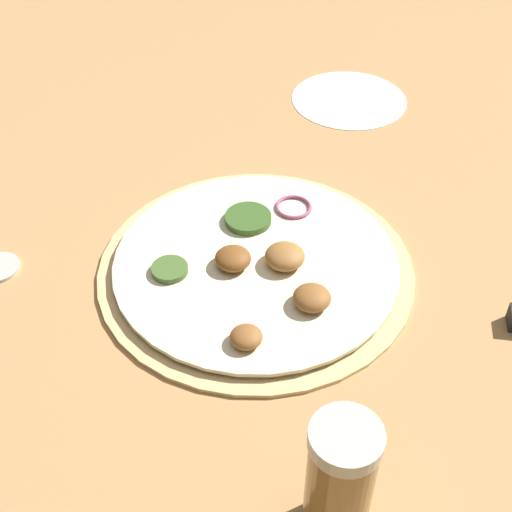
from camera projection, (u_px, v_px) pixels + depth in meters
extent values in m
plane|color=tan|center=(256.00, 270.00, 0.69)|extent=(3.00, 3.00, 0.00)
cylinder|color=#D6B77A|center=(256.00, 267.00, 0.69)|extent=(0.30, 0.30, 0.01)
cylinder|color=#EFE5C1|center=(256.00, 262.00, 0.68)|extent=(0.27, 0.27, 0.00)
torus|color=#A34C70|center=(293.00, 207.00, 0.74)|extent=(0.04, 0.04, 0.00)
ellipsoid|color=brown|center=(232.00, 258.00, 0.67)|extent=(0.03, 0.03, 0.02)
ellipsoid|color=brown|center=(312.00, 298.00, 0.63)|extent=(0.03, 0.03, 0.02)
ellipsoid|color=brown|center=(246.00, 337.00, 0.60)|extent=(0.03, 0.03, 0.01)
cylinder|color=#385B23|center=(248.00, 219.00, 0.72)|extent=(0.05, 0.05, 0.01)
ellipsoid|color=#996633|center=(285.00, 256.00, 0.67)|extent=(0.04, 0.04, 0.02)
cylinder|color=#47662D|center=(170.00, 269.00, 0.67)|extent=(0.03, 0.03, 0.01)
cylinder|color=olive|center=(339.00, 487.00, 0.47)|extent=(0.04, 0.04, 0.10)
cylinder|color=beige|center=(346.00, 439.00, 0.43)|extent=(0.05, 0.05, 0.01)
cylinder|color=white|center=(349.00, 99.00, 0.93)|extent=(0.15, 0.15, 0.00)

